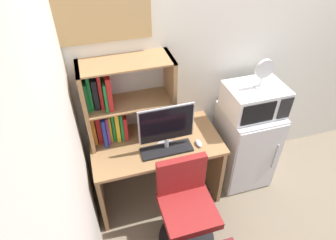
# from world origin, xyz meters

# --- Properties ---
(wall_back) EXTENTS (6.40, 0.04, 2.60)m
(wall_back) POSITION_xyz_m (0.40, 0.02, 1.30)
(wall_back) COLOR silver
(wall_back) RESTS_ON ground_plane
(desk) EXTENTS (1.14, 0.61, 0.73)m
(desk) POSITION_xyz_m (-0.98, -0.30, 0.50)
(desk) COLOR #997047
(desk) RESTS_ON ground_plane
(hutch_bookshelf) EXTENTS (0.74, 0.30, 0.74)m
(hutch_bookshelf) POSITION_xyz_m (-1.27, -0.13, 1.08)
(hutch_bookshelf) COLOR #997047
(hutch_bookshelf) RESTS_ON desk
(monitor) EXTENTS (0.47, 0.18, 0.43)m
(monitor) POSITION_xyz_m (-0.91, -0.40, 0.97)
(monitor) COLOR #B7B7BC
(monitor) RESTS_ON desk
(keyboard) EXTENTS (0.44, 0.15, 0.02)m
(keyboard) POSITION_xyz_m (-0.92, -0.43, 0.74)
(keyboard) COLOR black
(keyboard) RESTS_ON desk
(computer_mouse) EXTENTS (0.05, 0.10, 0.03)m
(computer_mouse) POSITION_xyz_m (-0.63, -0.44, 0.75)
(computer_mouse) COLOR silver
(computer_mouse) RESTS_ON desk
(mini_fridge) EXTENTS (0.50, 0.53, 0.86)m
(mini_fridge) POSITION_xyz_m (-0.06, -0.30, 0.43)
(mini_fridge) COLOR silver
(mini_fridge) RESTS_ON ground_plane
(microwave) EXTENTS (0.52, 0.40, 0.26)m
(microwave) POSITION_xyz_m (-0.06, -0.29, 0.99)
(microwave) COLOR silver
(microwave) RESTS_ON mini_fridge
(desk_fan) EXTENTS (0.17, 0.11, 0.27)m
(desk_fan) POSITION_xyz_m (-0.03, -0.30, 1.28)
(desk_fan) COLOR silver
(desk_fan) RESTS_ON microwave
(desk_chair) EXTENTS (0.50, 0.50, 0.85)m
(desk_chair) POSITION_xyz_m (-0.87, -0.81, 0.37)
(desk_chair) COLOR black
(desk_chair) RESTS_ON ground_plane
(wall_corkboard) EXTENTS (0.78, 0.02, 0.52)m
(wall_corkboard) POSITION_xyz_m (-1.30, -0.01, 1.84)
(wall_corkboard) COLOR tan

